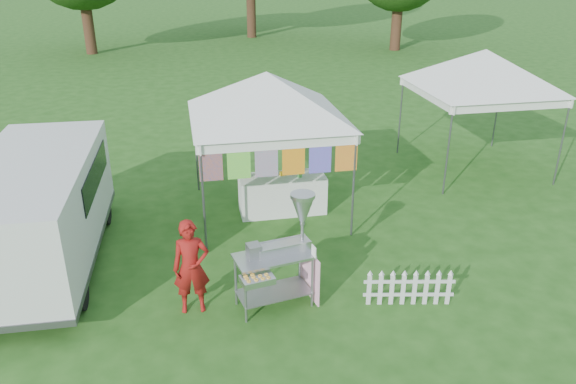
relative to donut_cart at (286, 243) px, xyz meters
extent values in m
plane|color=#214E16|center=(0.29, -0.08, -1.08)|extent=(120.00, 120.00, 0.00)
cylinder|color=#59595E|center=(-1.13, 2.00, -0.03)|extent=(0.04, 0.04, 2.10)
cylinder|color=#59595E|center=(1.71, 2.00, -0.03)|extent=(0.04, 0.04, 2.10)
cylinder|color=#59595E|center=(-1.13, 4.84, -0.03)|extent=(0.04, 0.04, 2.10)
cylinder|color=#59595E|center=(1.71, 4.84, -0.03)|extent=(0.04, 0.04, 2.10)
cube|color=white|center=(0.29, 2.00, 0.92)|extent=(3.00, 0.03, 0.22)
cube|color=white|center=(0.29, 4.84, 0.92)|extent=(3.00, 0.03, 0.22)
pyramid|color=white|center=(0.29, 3.42, 1.92)|extent=(4.24, 4.24, 0.90)
cylinder|color=#59595E|center=(0.29, 2.00, 1.00)|extent=(3.00, 0.03, 0.03)
cube|color=#F15F0C|center=(-0.96, 2.00, 0.65)|extent=(0.42, 0.01, 0.70)
cube|color=green|center=(-0.46, 2.00, 0.65)|extent=(0.42, 0.01, 0.70)
cube|color=#31B1B8|center=(0.04, 2.00, 0.65)|extent=(0.42, 0.01, 0.70)
cube|color=orange|center=(0.54, 2.00, 0.65)|extent=(0.42, 0.01, 0.70)
cube|color=purple|center=(1.04, 2.00, 0.65)|extent=(0.42, 0.01, 0.70)
cube|color=red|center=(1.54, 2.00, 0.65)|extent=(0.42, 0.01, 0.70)
cylinder|color=#59595E|center=(4.37, 3.50, -0.03)|extent=(0.04, 0.04, 2.10)
cylinder|color=#59595E|center=(7.21, 3.50, -0.03)|extent=(0.04, 0.04, 2.10)
cylinder|color=#59595E|center=(4.37, 6.34, -0.03)|extent=(0.04, 0.04, 2.10)
cylinder|color=#59595E|center=(7.21, 6.34, -0.03)|extent=(0.04, 0.04, 2.10)
cube|color=white|center=(5.79, 3.50, 0.92)|extent=(3.00, 0.03, 0.22)
cube|color=white|center=(5.79, 6.34, 0.92)|extent=(3.00, 0.03, 0.22)
pyramid|color=white|center=(5.79, 4.92, 1.92)|extent=(4.24, 4.24, 0.90)
cylinder|color=#59595E|center=(5.79, 3.50, 1.00)|extent=(3.00, 0.03, 0.03)
cylinder|color=#3B2315|center=(-5.71, 23.92, 0.90)|extent=(0.56, 0.56, 3.96)
cylinder|color=#3B2315|center=(10.29, 21.92, 0.68)|extent=(0.56, 0.56, 3.52)
cylinder|color=gray|center=(-0.68, -0.38, -0.64)|extent=(0.05, 0.05, 0.90)
cylinder|color=gray|center=(0.39, -0.17, -0.64)|extent=(0.05, 0.05, 0.90)
cylinder|color=gray|center=(-0.78, 0.11, -0.64)|extent=(0.05, 0.05, 0.90)
cylinder|color=gray|center=(0.30, 0.32, -0.64)|extent=(0.05, 0.05, 0.90)
cube|color=gray|center=(-0.19, -0.03, -0.83)|extent=(1.22, 0.77, 0.01)
cube|color=#B7B7BC|center=(-0.19, -0.03, -0.19)|extent=(1.29, 0.81, 0.04)
cube|color=#B7B7BC|center=(-0.03, 0.05, -0.09)|extent=(0.88, 0.40, 0.15)
cube|color=gray|center=(-0.50, -0.04, -0.06)|extent=(0.24, 0.25, 0.22)
cylinder|color=gray|center=(0.29, 0.11, 0.26)|extent=(0.06, 0.06, 0.90)
cone|color=#B7B7BC|center=(0.29, 0.11, 0.51)|extent=(0.42, 0.42, 0.40)
cylinder|color=#B7B7BC|center=(0.29, 0.11, 0.73)|extent=(0.44, 0.44, 0.06)
cube|color=#B7B7BC|center=(-0.51, -0.48, -0.29)|extent=(0.53, 0.38, 0.10)
cube|color=#FFABCD|center=(0.40, 0.09, -0.64)|extent=(0.16, 0.74, 0.81)
cube|color=white|center=(0.40, -0.20, -0.07)|extent=(0.04, 0.14, 0.18)
imported|color=maroon|center=(-1.44, 0.11, -0.31)|extent=(0.57, 0.37, 1.54)
cube|color=silver|center=(-3.97, 2.00, 0.06)|extent=(2.01, 4.70, 1.63)
cube|color=#59595E|center=(-3.97, 2.00, -0.76)|extent=(2.03, 4.75, 0.11)
cube|color=silver|center=(-3.91, 4.00, -0.34)|extent=(1.79, 0.71, 0.84)
cube|color=black|center=(-3.02, 2.53, 0.36)|extent=(0.10, 2.55, 0.51)
cube|color=black|center=(-3.90, 4.34, 0.36)|extent=(1.58, 0.08, 0.51)
cylinder|color=black|center=(-3.20, 0.49, -0.77)|extent=(0.22, 0.64, 0.63)
cylinder|color=black|center=(-4.74, 3.51, -0.77)|extent=(0.22, 0.64, 0.63)
cylinder|color=black|center=(-3.11, 3.46, -0.77)|extent=(0.22, 0.64, 0.63)
cube|color=silver|center=(1.28, -0.30, -0.80)|extent=(0.07, 0.03, 0.56)
cube|color=silver|center=(1.46, -0.33, -0.80)|extent=(0.07, 0.03, 0.56)
cube|color=silver|center=(1.64, -0.37, -0.80)|extent=(0.07, 0.03, 0.56)
cube|color=silver|center=(1.81, -0.40, -0.80)|extent=(0.07, 0.03, 0.56)
cube|color=silver|center=(1.99, -0.43, -0.80)|extent=(0.07, 0.03, 0.56)
cube|color=silver|center=(2.17, -0.47, -0.80)|extent=(0.07, 0.03, 0.56)
cube|color=silver|center=(2.34, -0.50, -0.80)|extent=(0.07, 0.03, 0.56)
cube|color=silver|center=(2.52, -0.53, -0.80)|extent=(0.07, 0.03, 0.56)
cube|color=silver|center=(1.90, -0.42, -0.90)|extent=(1.42, 0.29, 0.05)
cube|color=silver|center=(1.90, -0.42, -0.66)|extent=(1.42, 0.29, 0.05)
cube|color=white|center=(0.57, 3.31, -0.67)|extent=(1.80, 0.70, 0.82)
camera|label=1|loc=(-1.42, -7.37, 4.19)|focal=35.00mm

